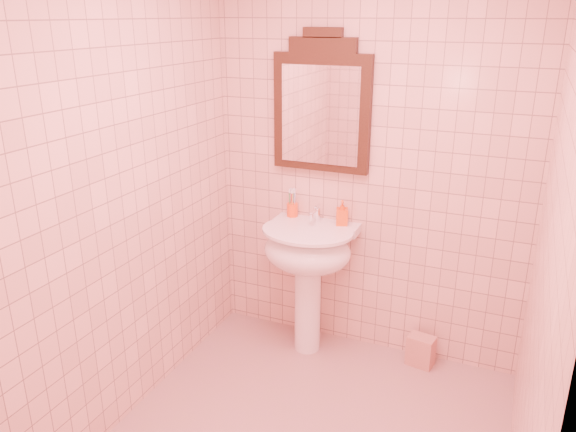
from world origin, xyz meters
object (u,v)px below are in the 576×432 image
at_px(pedestal_sink, 308,259).
at_px(toothbrush_cup, 292,210).
at_px(mirror, 321,107).
at_px(towel, 421,351).
at_px(soap_dispenser, 342,213).

height_order(pedestal_sink, toothbrush_cup, toothbrush_cup).
bearing_deg(toothbrush_cup, pedestal_sink, -44.61).
relative_size(mirror, towel, 4.27).
xyz_separation_m(mirror, soap_dispenser, (0.17, -0.04, -0.65)).
xyz_separation_m(mirror, towel, (0.74, -0.09, -1.49)).
distance_m(pedestal_sink, towel, 0.93).
xyz_separation_m(toothbrush_cup, towel, (0.92, -0.06, -0.81)).
xyz_separation_m(pedestal_sink, mirror, (0.00, 0.20, 0.93)).
xyz_separation_m(soap_dispenser, towel, (0.57, -0.04, -0.84)).
height_order(pedestal_sink, mirror, mirror).
relative_size(pedestal_sink, mirror, 1.00).
bearing_deg(pedestal_sink, mirror, 90.00).
relative_size(mirror, soap_dispenser, 5.36).
distance_m(soap_dispenser, towel, 1.02).
height_order(mirror, soap_dispenser, mirror).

